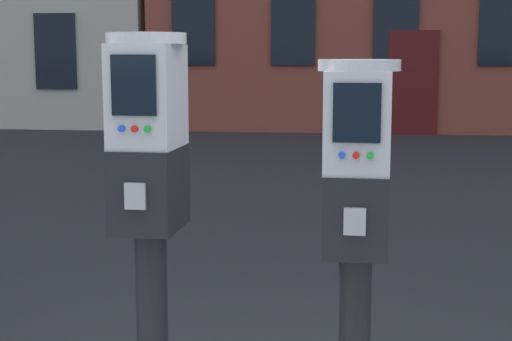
% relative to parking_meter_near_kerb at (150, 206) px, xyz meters
% --- Properties ---
extents(parking_meter_near_kerb, '(0.22, 0.26, 1.53)m').
position_rel_parking_meter_near_kerb_xyz_m(parking_meter_near_kerb, '(0.00, 0.00, 0.00)').
color(parking_meter_near_kerb, black).
rests_on(parking_meter_near_kerb, sidewalk_slab).
extents(parking_meter_twin_adjacent, '(0.22, 0.26, 1.45)m').
position_rel_parking_meter_near_kerb_xyz_m(parking_meter_twin_adjacent, '(0.57, -0.00, -0.05)').
color(parking_meter_twin_adjacent, black).
rests_on(parking_meter_twin_adjacent, sidewalk_slab).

